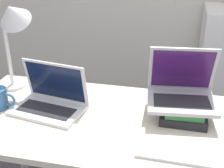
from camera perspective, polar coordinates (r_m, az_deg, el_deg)
The scene contains 6 objects.
desk at distance 1.47m, azimuth 4.84°, elevation -9.43°, with size 1.71×0.69×0.73m.
laptop_left at distance 1.53m, azimuth -11.20°, elevation -2.95°, with size 0.37×0.27×0.23m.
book_stack at distance 1.49m, azimuth 13.04°, elevation -4.57°, with size 0.21×0.25×0.07m.
laptop_on_books at distance 1.47m, azimuth 12.58°, elevation -1.15°, with size 0.33×0.29×0.25m.
wireless_keyboard at distance 1.26m, azimuth 11.46°, elevation -12.25°, with size 0.30×0.12×0.01m.
desk_lamp at distance 1.65m, azimuth -17.82°, elevation 10.49°, with size 0.23×0.20×0.51m.
Camera 1 is at (0.14, -0.85, 1.50)m, focal length 50.00 mm.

